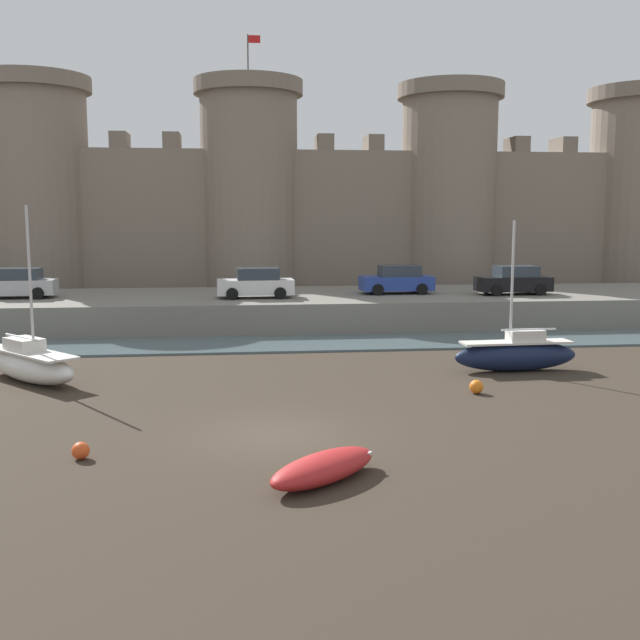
# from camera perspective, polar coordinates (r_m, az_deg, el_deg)

# --- Properties ---
(ground_plane) EXTENTS (160.00, 160.00, 0.00)m
(ground_plane) POSITION_cam_1_polar(r_m,az_deg,el_deg) (21.03, -3.37, -8.69)
(ground_plane) COLOR #382D23
(water_channel) EXTENTS (80.00, 4.50, 0.10)m
(water_channel) POSITION_cam_1_polar(r_m,az_deg,el_deg) (35.33, -4.66, -1.85)
(water_channel) COLOR slate
(water_channel) RESTS_ON ground
(quay_road) EXTENTS (68.56, 10.00, 1.65)m
(quay_road) POSITION_cam_1_polar(r_m,az_deg,el_deg) (42.39, -4.99, 0.82)
(quay_road) COLOR slate
(quay_road) RESTS_ON ground
(castle) EXTENTS (64.01, 7.44, 18.21)m
(castle) POSITION_cam_1_polar(r_m,az_deg,el_deg) (52.77, -5.37, 8.84)
(castle) COLOR gray
(castle) RESTS_ON ground
(sailboat_midflat_centre) EXTENTS (4.71, 4.94, 6.41)m
(sailboat_midflat_centre) POSITION_cam_1_polar(r_m,az_deg,el_deg) (29.37, -21.20, -3.13)
(sailboat_midflat_centre) COLOR silver
(sailboat_midflat_centre) RESTS_ON ground
(rowboat_midflat_right) EXTENTS (3.15, 2.92, 0.66)m
(rowboat_midflat_right) POSITION_cam_1_polar(r_m,az_deg,el_deg) (17.32, 0.29, -11.14)
(rowboat_midflat_right) COLOR red
(rowboat_midflat_right) RESTS_ON ground
(sailboat_near_channel_left) EXTENTS (5.00, 1.34, 5.86)m
(sailboat_near_channel_left) POSITION_cam_1_polar(r_m,az_deg,el_deg) (30.24, 14.73, -2.50)
(sailboat_near_channel_left) COLOR #141E3D
(sailboat_near_channel_left) RESTS_ON ground
(mooring_buoy_off_centre) EXTENTS (0.48, 0.48, 0.48)m
(mooring_buoy_off_centre) POSITION_cam_1_polar(r_m,az_deg,el_deg) (26.16, 11.83, -5.00)
(mooring_buoy_off_centre) COLOR orange
(mooring_buoy_off_centre) RESTS_ON ground
(mooring_buoy_near_channel) EXTENTS (0.44, 0.44, 0.44)m
(mooring_buoy_near_channel) POSITION_cam_1_polar(r_m,az_deg,el_deg) (19.78, -17.78, -9.47)
(mooring_buoy_near_channel) COLOR #E04C1E
(mooring_buoy_near_channel) RESTS_ON ground
(car_quay_east) EXTENTS (4.15, 1.98, 1.62)m
(car_quay_east) POSITION_cam_1_polar(r_m,az_deg,el_deg) (40.62, -4.90, 2.79)
(car_quay_east) COLOR silver
(car_quay_east) RESTS_ON quay_road
(car_quay_west) EXTENTS (4.15, 1.98, 1.62)m
(car_quay_west) POSITION_cam_1_polar(r_m,az_deg,el_deg) (43.54, -22.09, 2.58)
(car_quay_west) COLOR #B2B5B7
(car_quay_west) RESTS_ON quay_road
(car_quay_centre_east) EXTENTS (4.15, 1.98, 1.62)m
(car_quay_centre_east) POSITION_cam_1_polar(r_m,az_deg,el_deg) (43.72, 14.56, 2.92)
(car_quay_centre_east) COLOR black
(car_quay_centre_east) RESTS_ON quay_road
(car_quay_centre_west) EXTENTS (4.15, 1.98, 1.62)m
(car_quay_centre_west) POSITION_cam_1_polar(r_m,az_deg,el_deg) (43.00, 5.90, 3.05)
(car_quay_centre_west) COLOR #263F99
(car_quay_centre_west) RESTS_ON quay_road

